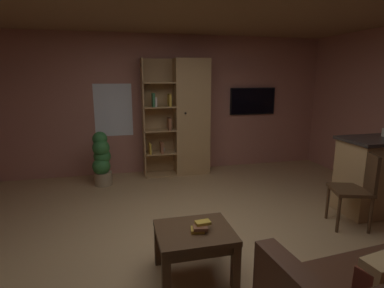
{
  "coord_description": "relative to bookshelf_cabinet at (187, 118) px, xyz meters",
  "views": [
    {
      "loc": [
        -0.79,
        -2.85,
        1.8
      ],
      "look_at": [
        0.0,
        0.4,
        1.05
      ],
      "focal_mm": 28.63,
      "sensor_mm": 36.0,
      "label": 1
    }
  ],
  "objects": [
    {
      "name": "window_pane_back",
      "position": [
        -1.31,
        0.24,
        0.15
      ],
      "size": [
        0.67,
        0.01,
        0.94
      ],
      "primitive_type": "cube",
      "color": "white"
    },
    {
      "name": "potted_floor_plant",
      "position": [
        -1.53,
        -0.34,
        -0.58
      ],
      "size": [
        0.31,
        0.33,
        0.91
      ],
      "color": "#9E896B",
      "rests_on": "ground"
    },
    {
      "name": "dining_chair",
      "position": [
        1.51,
        -2.57,
        -0.51
      ],
      "size": [
        0.53,
        0.53,
        0.92
      ],
      "color": "#4C331E",
      "rests_on": "ground"
    },
    {
      "name": "bookshelf_cabinet",
      "position": [
        0.0,
        0.0,
        0.0
      ],
      "size": [
        1.2,
        0.41,
        2.1
      ],
      "color": "tan",
      "rests_on": "ground"
    },
    {
      "name": "floor",
      "position": [
        -0.44,
        -2.6,
        -1.05
      ],
      "size": [
        6.44,
        5.68,
        0.02
      ],
      "primitive_type": "cube",
      "color": "tan",
      "rests_on": "ground"
    },
    {
      "name": "coffee_table",
      "position": [
        -0.61,
        -3.03,
        -0.68
      ],
      "size": [
        0.68,
        0.58,
        0.45
      ],
      "color": "#4C331E",
      "rests_on": "ground"
    },
    {
      "name": "wall_mounted_tv",
      "position": [
        1.39,
        0.21,
        0.27
      ],
      "size": [
        0.93,
        0.06,
        0.52
      ],
      "color": "black"
    },
    {
      "name": "wall_back",
      "position": [
        -0.44,
        0.27,
        0.23
      ],
      "size": [
        6.56,
        0.06,
        2.53
      ],
      "primitive_type": "cube",
      "color": "#AD7060",
      "rests_on": "ground"
    },
    {
      "name": "table_book_1",
      "position": [
        -0.57,
        -3.08,
        -0.55
      ],
      "size": [
        0.14,
        0.11,
        0.03
      ],
      "primitive_type": "cube",
      "rotation": [
        0.0,
        0.0,
        -0.16
      ],
      "color": "brown",
      "rests_on": "coffee_table"
    },
    {
      "name": "table_book_2",
      "position": [
        -0.54,
        -3.04,
        -0.52
      ],
      "size": [
        0.14,
        0.09,
        0.03
      ],
      "primitive_type": "cube",
      "rotation": [
        0.0,
        0.0,
        0.1
      ],
      "color": "gold",
      "rests_on": "coffee_table"
    },
    {
      "name": "table_book_0",
      "position": [
        -0.6,
        -3.06,
        -0.58
      ],
      "size": [
        0.13,
        0.13,
        0.03
      ],
      "primitive_type": "cube",
      "rotation": [
        0.0,
        0.0,
        -0.18
      ],
      "color": "gold",
      "rests_on": "coffee_table"
    }
  ]
}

